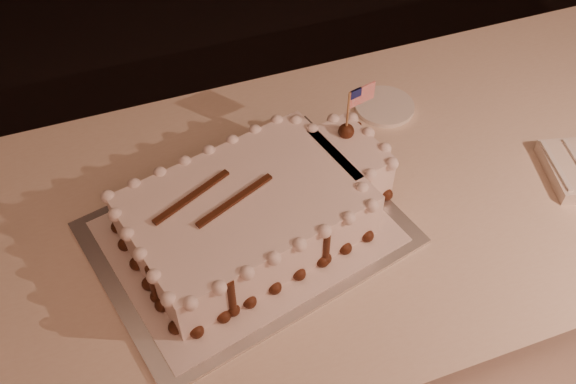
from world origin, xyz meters
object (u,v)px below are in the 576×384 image
object	(u,v)px
cake_board	(247,233)
banquet_table	(293,310)
side_plate	(384,106)
sheet_cake	(260,208)

from	to	relation	value
cake_board	banquet_table	bearing A→B (deg)	1.34
side_plate	sheet_cake	bearing A→B (deg)	-148.19
sheet_cake	banquet_table	bearing A→B (deg)	15.34
cake_board	sheet_cake	distance (m)	0.06
sheet_cake	side_plate	bearing A→B (deg)	31.81
cake_board	sheet_cake	size ratio (longest dim) A/B	1.02
banquet_table	cake_board	distance (m)	0.39
cake_board	side_plate	xyz separation A→B (m)	(0.39, 0.23, 0.00)
cake_board	sheet_cake	world-z (taller)	sheet_cake
banquet_table	sheet_cake	xyz separation A→B (m)	(-0.07, -0.02, 0.43)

